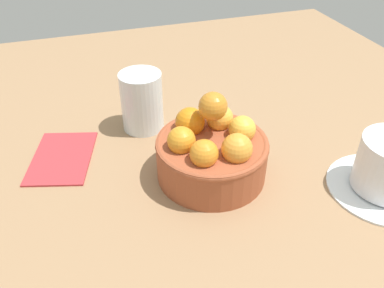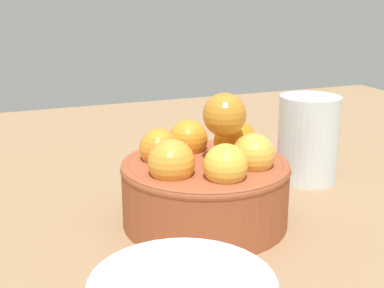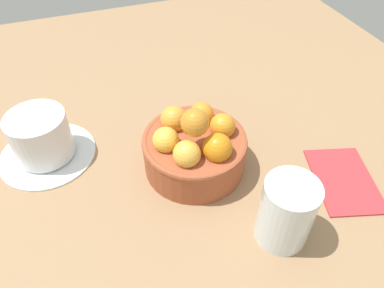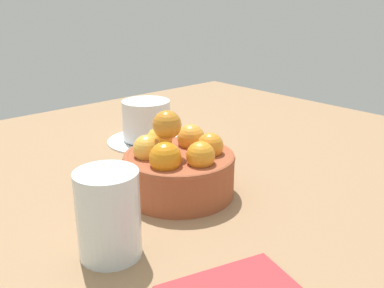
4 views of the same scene
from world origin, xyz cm
name	(u,v)px [view 3 (image 3 of 4)]	position (x,y,z in cm)	size (l,w,h in cm)	color
ground_plane	(194,175)	(0.00, 0.00, -2.34)	(122.53, 109.36, 4.67)	#997551
terracotta_bowl	(195,147)	(0.07, -0.01, 4.14)	(15.46, 15.46, 12.26)	#9E4C2D
coffee_cup	(42,139)	(-10.10, -21.35, 3.51)	(15.03, 15.03, 7.90)	white
water_glass	(286,212)	(15.20, 6.43, 4.84)	(6.77, 6.77, 9.68)	silver
folded_napkin	(344,179)	(10.46, 20.04, 0.30)	(12.81, 8.61, 0.60)	#B23338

